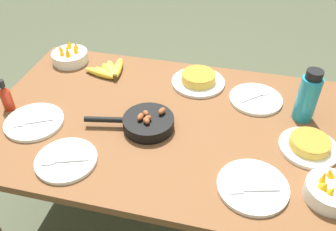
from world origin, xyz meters
TOP-DOWN VIEW (x-y plane):
  - ground_plane at (0.00, 0.00)m, footprint 14.00×14.00m
  - dining_table at (0.00, 0.00)m, footprint 1.58×0.96m
  - banana_bunch at (-0.37, 0.29)m, footprint 0.20×0.20m
  - skillet at (-0.07, -0.06)m, footprint 0.37×0.21m
  - frittata_plate_center at (0.57, -0.04)m, footprint 0.23×0.23m
  - frittata_plate_side at (0.08, 0.31)m, footprint 0.26×0.26m
  - empty_plate_near_front at (-0.55, -0.15)m, footprint 0.25×0.25m
  - empty_plate_far_left at (-0.32, -0.32)m, footprint 0.23×0.23m
  - empty_plate_far_right at (0.36, 0.24)m, footprint 0.24×0.24m
  - empty_plate_mid_edge at (0.37, -0.28)m, footprint 0.25×0.25m
  - fruit_bowl_mango at (0.62, -0.26)m, footprint 0.17×0.17m
  - fruit_bowl_citrus at (-0.62, 0.36)m, footprint 0.19×0.19m
  - water_bottle at (0.56, 0.16)m, footprint 0.09×0.09m
  - hot_sauce_bottle at (-0.71, -0.08)m, footprint 0.05×0.05m

SIDE VIEW (x-z plane):
  - ground_plane at x=0.00m, z-range 0.00..0.00m
  - dining_table at x=0.00m, z-range 0.27..1.00m
  - empty_plate_near_front at x=-0.55m, z-range 0.72..0.74m
  - empty_plate_mid_edge at x=0.37m, z-range 0.72..0.74m
  - empty_plate_far_right at x=0.36m, z-range 0.72..0.74m
  - empty_plate_far_left at x=-0.32m, z-range 0.72..0.74m
  - banana_bunch at x=-0.37m, z-range 0.72..0.77m
  - frittata_plate_center at x=0.57m, z-range 0.72..0.77m
  - frittata_plate_side at x=0.08m, z-range 0.72..0.78m
  - skillet at x=-0.07m, z-range 0.71..0.79m
  - fruit_bowl_citrus at x=-0.62m, z-range 0.71..0.81m
  - fruit_bowl_mango at x=0.62m, z-range 0.71..0.81m
  - hot_sauce_bottle at x=-0.71m, z-range 0.72..0.86m
  - water_bottle at x=0.56m, z-range 0.72..0.96m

